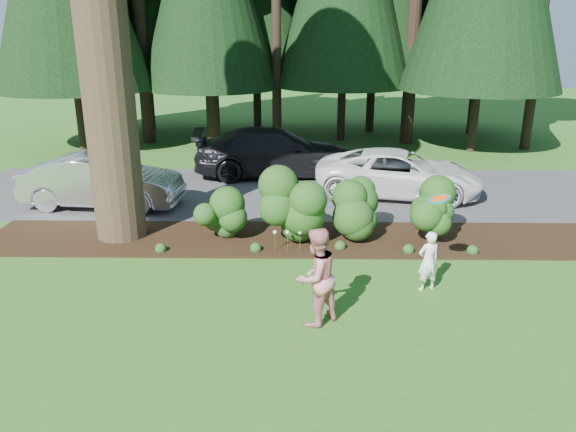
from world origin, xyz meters
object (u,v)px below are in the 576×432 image
Objects in this scene: child at (428,261)px; frisbee at (439,199)px; car_silver_wagon at (102,181)px; car_white_suv at (399,173)px; adult at (316,277)px; car_dark_suv at (276,152)px.

child is 2.75× the size of frisbee.
car_silver_wagon is 10.10× the size of frisbee.
adult is at bearing 171.34° from car_white_suv.
car_dark_suv is 4.56× the size of child.
car_silver_wagon is at bearing 109.12° from car_white_suv.
adult is at bearing -147.00° from frisbee.
frisbee reaches higher than car_silver_wagon.
car_dark_suv reaches higher than car_silver_wagon.
car_dark_suv is at bearing -88.55° from child.
adult is (-2.89, -8.14, 0.17)m from car_white_suv.
adult is 3.14m from frisbee.
frisbee reaches higher than adult.
car_white_suv is at bearing 86.58° from frisbee.
frisbee reaches higher than child.
frisbee is (3.62, -9.03, 1.03)m from car_dark_suv.
car_silver_wagon is 6.32m from car_dark_suv.
car_silver_wagon is 0.90× the size of car_white_suv.
car_dark_suv is 9.88m from child.
car_white_suv reaches higher than child.
car_dark_suv is at bearing -126.38° from adult.
child is 2.75m from adult.
car_silver_wagon is at bearing -90.38° from adult.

